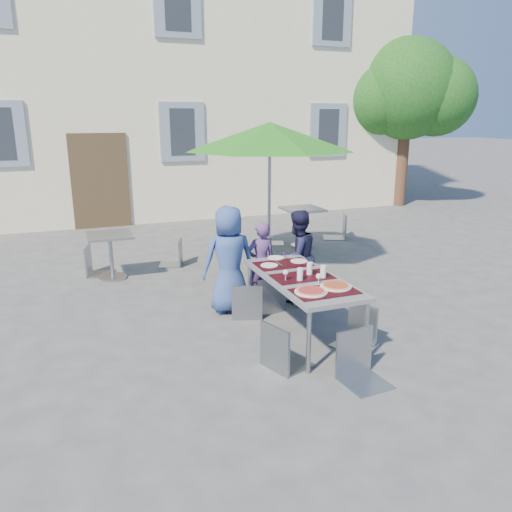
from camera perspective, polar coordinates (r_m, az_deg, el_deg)
name	(u,v)px	position (r m, az deg, el deg)	size (l,w,h in m)	color
ground	(331,340)	(6.10, 8.56, -9.48)	(90.00, 90.00, 0.00)	#464649
building	(148,37)	(16.66, -12.20, 23.25)	(13.60, 8.20, 11.10)	beige
tree	(408,91)	(15.46, 16.96, 17.59)	(3.60, 3.00, 4.70)	#4E3221
dining_table	(302,281)	(5.92, 5.29, -2.88)	(0.80, 1.85, 0.76)	#4C4C51
pizza_near_left	(311,291)	(5.38, 6.29, -4.03)	(0.35, 0.35, 0.03)	white
pizza_near_right	(336,286)	(5.58, 9.10, -3.39)	(0.35, 0.35, 0.03)	white
glassware	(309,272)	(5.82, 6.10, -1.86)	(0.52, 0.43, 0.15)	silver
place_settings	(282,261)	(6.47, 2.96, -0.60)	(0.69, 0.51, 0.01)	white
child_0	(229,260)	(6.67, -3.10, -0.41)	(0.71, 0.46, 1.46)	#344E91
child_1	(261,263)	(7.00, 0.58, -0.80)	(0.43, 0.28, 1.17)	#583873
child_2	(297,257)	(7.07, 4.72, -0.06)	(0.64, 0.37, 1.32)	#191937
chair_0	(247,280)	(6.49, -1.06, -2.76)	(0.50, 0.51, 0.89)	gray
chair_1	(268,272)	(6.67, 1.42, -1.87)	(0.48, 0.49, 0.96)	slate
chair_2	(309,269)	(7.00, 6.05, -1.49)	(0.51, 0.51, 0.89)	gray
chair_3	(282,319)	(5.19, 3.02, -7.18)	(0.55, 0.54, 0.96)	gray
chair_4	(359,302)	(5.86, 11.71, -5.20)	(0.52, 0.52, 0.89)	gray
chair_5	(362,327)	(5.07, 12.00, -7.98)	(0.46, 0.47, 0.97)	#8F939A
patio_umbrella	(270,137)	(8.34, 1.58, 13.40)	(2.82, 2.82, 2.48)	#A7A8AF
cafe_table_0	(111,248)	(8.39, -16.28, 0.85)	(0.70, 0.70, 0.75)	#A7A8AF
bg_chair_l_0	(93,243)	(8.69, -18.15, 1.41)	(0.51, 0.50, 0.93)	gray
bg_chair_r_0	(175,237)	(8.92, -9.30, 2.15)	(0.50, 0.50, 0.89)	gray
cafe_table_1	(302,219)	(10.10, 5.30, 4.18)	(0.75, 0.75, 0.80)	#A7A8AF
bg_chair_l_1	(270,220)	(10.33, 1.64, 4.12)	(0.50, 0.50, 0.86)	gray
bg_chair_r_1	(340,210)	(10.93, 9.60, 5.16)	(0.61, 0.61, 1.04)	gray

